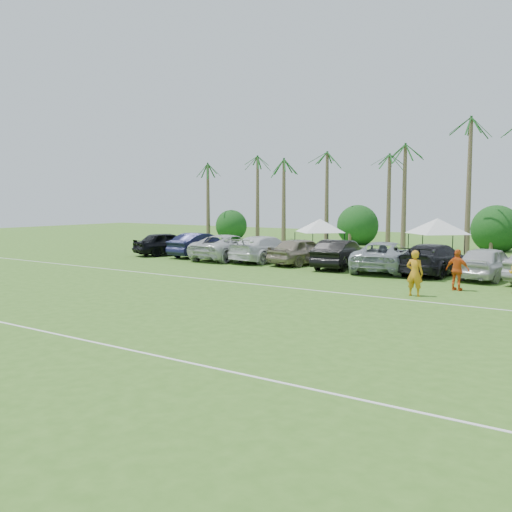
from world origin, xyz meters
The scene contains 24 objects.
field_lines centered at (0.00, 8.00, 0.01)m, with size 80.00×12.10×0.01m.
palm_tree_0 centered at (-22.00, 38.00, 7.48)m, with size 2.40×2.40×8.90m.
palm_tree_1 centered at (-17.00, 38.00, 8.35)m, with size 2.40×2.40×9.90m.
palm_tree_2 centered at (-12.00, 38.00, 9.21)m, with size 2.40×2.40×10.90m.
palm_tree_3 centered at (-8.00, 38.00, 10.06)m, with size 2.40×2.40×11.90m.
palm_tree_4 centered at (-4.00, 38.00, 7.48)m, with size 2.40×2.40×8.90m.
palm_tree_5 centered at (0.00, 38.00, 8.35)m, with size 2.40×2.40×9.90m.
palm_tree_6 centered at (4.00, 38.00, 9.21)m, with size 2.40×2.40×10.90m.
bush_tree_0 centered at (-19.00, 39.00, 1.80)m, with size 4.00×4.00×4.00m.
bush_tree_1 centered at (-6.00, 39.00, 1.80)m, with size 4.00×4.00×4.00m.
bush_tree_2 centered at (6.00, 39.00, 1.80)m, with size 4.00×4.00×4.00m.
sideline_player_a centered at (7.86, 15.13, 0.99)m, with size 0.73×0.48×1.99m, color orange.
sideline_player_c centered at (8.97, 17.69, 0.95)m, with size 1.11×0.46×1.89m, color #E25A19.
canopy_tent_left centered at (-2.99, 26.75, 2.76)m, with size 3.98×3.98×3.23m.
canopy_tent_right centered at (4.97, 27.59, 2.94)m, with size 4.24×4.24×3.44m.
parked_car_0 centered at (-13.37, 22.25, 0.86)m, with size 2.03×5.05×1.72m, color black.
parked_car_1 centered at (-10.54, 22.76, 0.86)m, with size 1.82×5.22×1.72m, color #131633.
parked_car_2 centered at (-7.72, 22.41, 0.86)m, with size 2.85×6.19×1.72m, color silver.
parked_car_3 centered at (-4.89, 22.74, 0.86)m, with size 2.41×5.93×1.72m, color white.
parked_car_4 centered at (-2.07, 22.67, 0.86)m, with size 2.03×5.05×1.72m, color gray.
parked_car_5 centered at (0.76, 22.31, 0.86)m, with size 1.82×5.22×1.72m, color black.
parked_car_6 centered at (3.58, 22.43, 0.86)m, with size 2.85×6.19×1.72m, color #9FA5AC.
parked_car_7 centered at (6.41, 22.64, 0.86)m, with size 2.41×5.93×1.72m, color black.
parked_car_8 centered at (9.23, 22.38, 0.86)m, with size 2.03×5.05×1.72m, color silver.
Camera 1 is at (16.04, -8.73, 4.19)m, focal length 40.00 mm.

